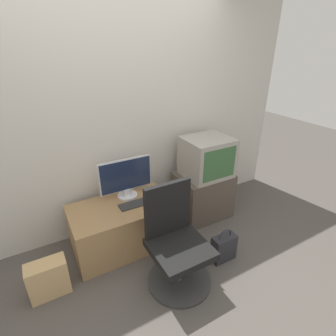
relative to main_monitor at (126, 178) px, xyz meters
name	(u,v)px	position (x,y,z in m)	size (l,w,h in m)	color
ground_plane	(182,300)	(0.05, -1.06, -0.71)	(12.00, 12.00, 0.00)	#4C4742
wall_back	(117,117)	(0.05, 0.26, 0.59)	(4.40, 0.05, 2.60)	beige
desk	(123,225)	(-0.13, -0.15, -0.46)	(1.04, 0.61, 0.49)	#937047
side_stand	(202,195)	(0.94, -0.11, -0.42)	(0.64, 0.49, 0.57)	#4C4238
main_monitor	(126,178)	(0.00, 0.00, 0.00)	(0.57, 0.22, 0.44)	silver
keyboard	(134,204)	(0.00, -0.20, -0.21)	(0.31, 0.13, 0.01)	#2D2D2D
mouse	(151,198)	(0.20, -0.18, -0.20)	(0.06, 0.03, 0.03)	silver
crt_tv	(207,157)	(0.95, -0.14, 0.09)	(0.53, 0.46, 0.46)	gray
office_chair	(176,246)	(0.13, -0.82, -0.34)	(0.58, 0.58, 0.93)	#333333
cardboard_box_lower	(48,279)	(-0.92, -0.43, -0.54)	(0.33, 0.17, 0.34)	tan
handbag	(224,248)	(0.67, -0.86, -0.57)	(0.25, 0.12, 0.37)	#232328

